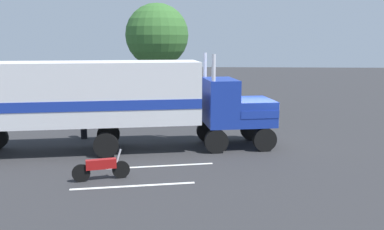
{
  "coord_description": "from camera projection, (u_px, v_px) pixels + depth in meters",
  "views": [
    {
      "loc": [
        -1.88,
        -19.86,
        5.11
      ],
      "look_at": [
        -2.93,
        -0.45,
        1.6
      ],
      "focal_mm": 38.94,
      "sensor_mm": 36.0,
      "label": 1
    }
  ],
  "objects": [
    {
      "name": "person_bystander",
      "position": [
        83.0,
        122.0,
        21.72
      ],
      "size": [
        0.37,
        0.47,
        1.63
      ],
      "color": "black",
      "rests_on": "ground_plane"
    },
    {
      "name": "lane_stripe_near",
      "position": [
        160.0,
        166.0,
        17.1
      ],
      "size": [
        4.32,
        1.14,
        0.01
      ],
      "primitive_type": "cube",
      "rotation": [
        0.0,
        0.0,
        0.23
      ],
      "color": "silver",
      "rests_on": "ground_plane"
    },
    {
      "name": "tree_left",
      "position": [
        157.0,
        35.0,
        30.66
      ],
      "size": [
        4.65,
        4.65,
        7.79
      ],
      "color": "brown",
      "rests_on": "ground_plane"
    },
    {
      "name": "ground_plane",
      "position": [
        252.0,
        146.0,
        20.32
      ],
      "size": [
        120.0,
        120.0,
        0.0
      ],
      "primitive_type": "plane",
      "color": "#2D2D30"
    },
    {
      "name": "semi_truck",
      "position": [
        108.0,
        97.0,
        19.04
      ],
      "size": [
        14.37,
        5.39,
        4.5
      ],
      "color": "#193399",
      "rests_on": "ground_plane"
    },
    {
      "name": "lane_stripe_mid",
      "position": [
        133.0,
        186.0,
        14.76
      ],
      "size": [
        4.33,
        1.11,
        0.01
      ],
      "primitive_type": "cube",
      "rotation": [
        0.0,
        0.0,
        0.22
      ],
      "color": "silver",
      "rests_on": "ground_plane"
    },
    {
      "name": "motorcycle",
      "position": [
        101.0,
        167.0,
        15.34
      ],
      "size": [
        2.01,
        0.83,
        1.12
      ],
      "color": "black",
      "rests_on": "ground_plane"
    }
  ]
}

